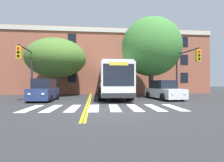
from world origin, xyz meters
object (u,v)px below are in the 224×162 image
object	(u,v)px
street_tree_curbside_large	(151,47)
street_tree_curbside_small	(56,58)
car_white_far_lane	(164,91)
car_grey_behind_bus	(99,87)
traffic_light_far_corner	(27,63)
traffic_light_near_corner	(186,65)
car_navy_near_lane	(44,91)
city_bus	(112,80)

from	to	relation	value
street_tree_curbside_large	street_tree_curbside_small	xyz separation A→B (m)	(-10.51, 1.93, -1.12)
car_white_far_lane	street_tree_curbside_large	bearing A→B (deg)	94.58
car_grey_behind_bus	traffic_light_far_corner	distance (m)	12.71
traffic_light_near_corner	street_tree_curbside_large	xyz separation A→B (m)	(-2.27, 3.14, 2.22)
car_navy_near_lane	car_grey_behind_bus	bearing A→B (deg)	66.06
street_tree_curbside_large	traffic_light_far_corner	bearing A→B (deg)	-169.25
car_white_far_lane	street_tree_curbside_small	size ratio (longest dim) A/B	0.52
traffic_light_near_corner	street_tree_curbside_small	size ratio (longest dim) A/B	0.50
traffic_light_far_corner	street_tree_curbside_large	distance (m)	12.59
city_bus	traffic_light_far_corner	distance (m)	8.37
traffic_light_near_corner	street_tree_curbside_large	distance (m)	4.47
car_white_far_lane	traffic_light_near_corner	xyz separation A→B (m)	(2.03, -0.22, 2.43)
car_white_far_lane	street_tree_curbside_small	distance (m)	12.31
traffic_light_far_corner	street_tree_curbside_small	world-z (taller)	street_tree_curbside_small
traffic_light_far_corner	traffic_light_near_corner	bearing A→B (deg)	-3.28
car_navy_near_lane	street_tree_curbside_small	bearing A→B (deg)	90.97
car_navy_near_lane	street_tree_curbside_large	size ratio (longest dim) A/B	0.46
street_tree_curbside_small	car_grey_behind_bus	bearing A→B (deg)	50.38
car_grey_behind_bus	car_white_far_lane	bearing A→B (deg)	-63.04
car_grey_behind_bus	traffic_light_near_corner	world-z (taller)	traffic_light_near_corner
city_bus	traffic_light_near_corner	bearing A→B (deg)	-24.90
street_tree_curbside_large	car_grey_behind_bus	bearing A→B (deg)	123.56
traffic_light_near_corner	car_navy_near_lane	bearing A→B (deg)	-179.61
city_bus	traffic_light_far_corner	world-z (taller)	traffic_light_far_corner
traffic_light_near_corner	traffic_light_far_corner	size ratio (longest dim) A/B	0.95
city_bus	traffic_light_near_corner	world-z (taller)	traffic_light_near_corner
traffic_light_near_corner	traffic_light_far_corner	bearing A→B (deg)	176.72
city_bus	car_white_far_lane	size ratio (longest dim) A/B	2.43
car_grey_behind_bus	street_tree_curbside_small	world-z (taller)	street_tree_curbside_small
city_bus	street_tree_curbside_small	world-z (taller)	street_tree_curbside_small
car_navy_near_lane	traffic_light_far_corner	xyz separation A→B (m)	(-1.77, 0.92, 2.48)
city_bus	street_tree_curbside_small	distance (m)	7.04
traffic_light_far_corner	street_tree_curbside_large	size ratio (longest dim) A/B	0.57
street_tree_curbside_small	traffic_light_near_corner	bearing A→B (deg)	-21.64
car_white_far_lane	traffic_light_far_corner	bearing A→B (deg)	177.18
street_tree_curbside_large	traffic_light_near_corner	bearing A→B (deg)	-54.22
traffic_light_near_corner	street_tree_curbside_small	bearing A→B (deg)	158.36
street_tree_curbside_small	traffic_light_far_corner	bearing A→B (deg)	-111.63
car_grey_behind_bus	traffic_light_near_corner	distance (m)	13.82
car_white_far_lane	street_tree_curbside_large	size ratio (longest dim) A/B	0.56
city_bus	street_tree_curbside_large	xyz separation A→B (m)	(4.27, 0.11, 3.65)
car_navy_near_lane	city_bus	bearing A→B (deg)	26.88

